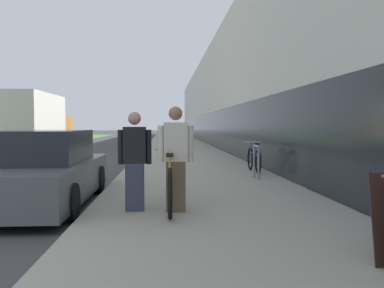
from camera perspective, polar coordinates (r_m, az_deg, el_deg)
sidewalk_slab at (r=25.01m, az=-1.59°, el=-0.68°), size 4.25×70.00×0.15m
storefront_facade at (r=33.97m, az=10.16°, el=5.89°), size 10.01×70.00×6.97m
lawn_strip at (r=30.73m, az=-22.88°, el=-0.38°), size 4.70×70.00×0.03m
tandem_bicycle at (r=6.98m, az=-3.03°, el=-5.31°), size 0.52×2.39×0.93m
person_rider at (r=6.65m, az=-2.20°, el=-2.00°), size 0.56×0.22×1.63m
person_bystander at (r=6.78m, az=-7.65°, el=-2.28°), size 0.53×0.21×1.55m
bike_rack_hoop at (r=10.82m, az=8.57°, el=-1.89°), size 0.05×0.60×0.84m
cruiser_bike_nearest at (r=12.36m, az=8.28°, el=-2.04°), size 0.52×1.74×0.85m
parked_sedan_curbside at (r=8.43m, az=-19.64°, el=-3.44°), size 1.92×4.61×1.39m
moving_truck at (r=20.51m, az=-20.68°, el=2.26°), size 2.24×6.74×2.85m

